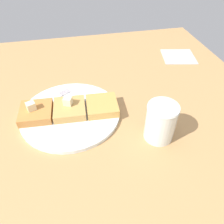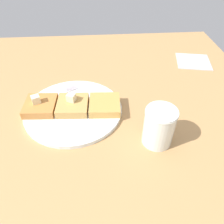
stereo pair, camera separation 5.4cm
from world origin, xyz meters
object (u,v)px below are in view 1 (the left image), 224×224
at_px(fork, 49,100).
at_px(napkin, 178,57).
at_px(plate, 70,113).
at_px(syrup_jar, 160,123).

relative_size(fork, napkin, 1.22).
relative_size(plate, syrup_jar, 2.79).
height_order(plate, syrup_jar, syrup_jar).
relative_size(syrup_jar, napkin, 0.80).
height_order(fork, napkin, fork).
distance_m(fork, syrup_jar, 0.32).
bearing_deg(plate, fork, 131.93).
xyz_separation_m(fork, syrup_jar, (0.26, -0.19, 0.03)).
xyz_separation_m(plate, syrup_jar, (0.21, -0.12, 0.04)).
bearing_deg(syrup_jar, fork, 144.79).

